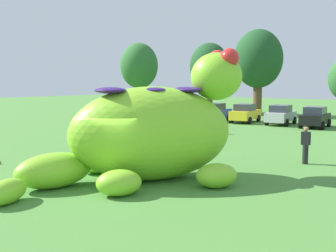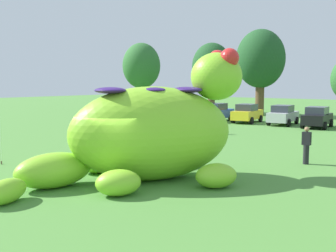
% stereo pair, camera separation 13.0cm
% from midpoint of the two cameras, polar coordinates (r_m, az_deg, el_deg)
% --- Properties ---
extents(ground_plane, '(160.00, 160.00, 0.00)m').
position_cam_midpoint_polar(ground_plane, '(15.62, -7.28, -7.83)').
color(ground_plane, '#4C8438').
extents(giant_inflatable_creature, '(6.83, 9.73, 5.03)m').
position_cam_midpoint_polar(giant_inflatable_creature, '(15.82, -2.45, -0.82)').
color(giant_inflatable_creature, '#8CD12D').
rests_on(giant_inflatable_creature, ground).
extents(car_white, '(2.53, 4.35, 1.72)m').
position_cam_midpoint_polar(car_white, '(42.11, 2.42, 2.14)').
color(car_white, white).
rests_on(car_white, ground).
extents(car_blue, '(2.09, 4.17, 1.72)m').
position_cam_midpoint_polar(car_blue, '(39.82, 6.29, 1.88)').
color(car_blue, '#2347B7').
rests_on(car_blue, ground).
extents(car_yellow, '(2.32, 4.28, 1.72)m').
position_cam_midpoint_polar(car_yellow, '(38.96, 10.42, 1.73)').
color(car_yellow, yellow).
rests_on(car_yellow, ground).
extents(car_silver, '(2.25, 4.25, 1.72)m').
position_cam_midpoint_polar(car_silver, '(37.70, 15.09, 1.48)').
color(car_silver, '#B7BABF').
rests_on(car_silver, ground).
extents(car_black, '(2.25, 4.25, 1.72)m').
position_cam_midpoint_polar(car_black, '(36.12, 19.40, 1.15)').
color(car_black, black).
rests_on(car_black, ground).
extents(tree_far_left, '(4.98, 4.98, 8.84)m').
position_cam_midpoint_polar(tree_far_left, '(55.56, -4.04, 8.16)').
color(tree_far_left, brown).
rests_on(tree_far_left, ground).
extents(tree_left, '(4.74, 4.74, 8.42)m').
position_cam_midpoint_polar(tree_left, '(51.00, 5.62, 8.03)').
color(tree_left, brown).
rests_on(tree_left, ground).
extents(tree_mid_left, '(5.33, 5.33, 9.46)m').
position_cam_midpoint_polar(tree_mid_left, '(47.30, 12.17, 8.90)').
color(tree_mid_left, brown).
rests_on(tree_mid_left, ground).
extents(spectator_near_inflatable, '(0.38, 0.26, 1.71)m').
position_cam_midpoint_polar(spectator_near_inflatable, '(19.98, 18.14, -2.55)').
color(spectator_near_inflatable, black).
rests_on(spectator_near_inflatable, ground).
extents(spectator_mid_field, '(0.38, 0.26, 1.71)m').
position_cam_midpoint_polar(spectator_mid_field, '(28.53, -4.18, 0.24)').
color(spectator_mid_field, black).
rests_on(spectator_mid_field, ground).
extents(spectator_by_cars, '(0.38, 0.26, 1.71)m').
position_cam_midpoint_polar(spectator_by_cars, '(30.22, 5.17, 0.56)').
color(spectator_by_cars, '#2D334C').
rests_on(spectator_by_cars, ground).
extents(spectator_wandering, '(0.38, 0.26, 1.71)m').
position_cam_midpoint_polar(spectator_wandering, '(36.58, 4.29, 1.52)').
color(spectator_wandering, '#2D334C').
rests_on(spectator_wandering, ground).
extents(spectator_far_side, '(0.38, 0.26, 1.71)m').
position_cam_midpoint_polar(spectator_far_side, '(25.79, -0.71, -0.36)').
color(spectator_far_side, '#2D334C').
rests_on(spectator_far_side, ground).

